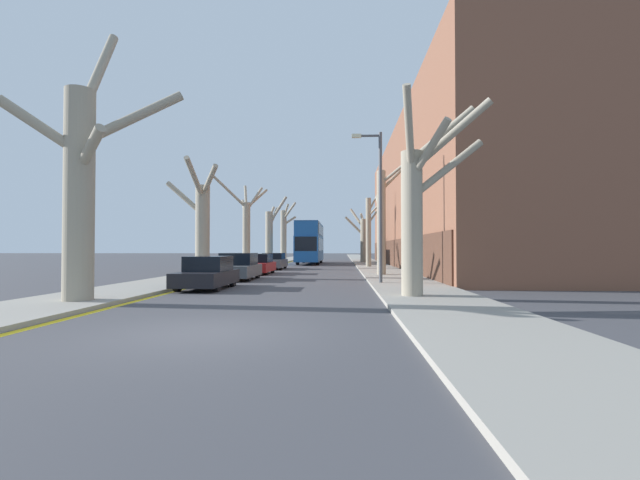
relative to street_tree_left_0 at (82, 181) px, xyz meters
name	(u,v)px	position (x,y,z in m)	size (l,w,h in m)	color
ground_plane	(205,332)	(5.16, -4.14, -3.73)	(300.00, 300.00, 0.00)	#424247
sidewalk_left	(281,261)	(-0.49, 45.86, -3.67)	(3.32, 120.00, 0.12)	gray
sidewalk_right	(364,261)	(10.82, 45.86, -3.67)	(3.32, 120.00, 0.12)	gray
building_facade_right	(449,199)	(17.46, 26.30, 2.40)	(10.08, 42.84, 12.29)	brown
kerb_line_stripe	(295,261)	(1.35, 45.86, -3.73)	(0.24, 120.00, 0.01)	yellow
street_tree_left_0	(82,181)	(0.00, 0.00, 0.00)	(4.63, 3.11, 9.02)	gray
street_tree_left_1	(201,224)	(-0.08, 11.25, -0.68)	(3.59, 3.13, 6.44)	gray
street_tree_left_2	(246,226)	(-0.04, 22.33, -0.18)	(3.71, 4.69, 7.52)	gray
street_tree_left_3	(270,234)	(0.00, 33.62, -0.42)	(2.55, 2.86, 7.32)	gray
street_tree_left_4	(284,233)	(-0.02, 45.01, 0.05)	(2.39, 2.56, 7.81)	gray
street_tree_right_0	(418,205)	(10.39, 1.66, -0.62)	(2.92, 2.15, 6.61)	gray
street_tree_right_1	(383,216)	(10.37, 13.52, -0.08)	(2.74, 2.96, 7.72)	gray
street_tree_right_2	(369,230)	(10.25, 25.05, -0.39)	(1.67, 1.31, 7.13)	gray
street_tree_right_3	(363,237)	(10.30, 37.63, -0.69)	(3.17, 2.06, 6.51)	gray
double_decker_bus	(310,241)	(4.32, 34.78, -1.20)	(2.44, 11.81, 4.48)	#19519E
parked_car_0	(207,273)	(2.26, 5.07, -3.09)	(1.78, 3.98, 1.35)	black
parked_car_1	(238,267)	(2.26, 10.33, -3.06)	(1.89, 4.00, 1.44)	#4C5156
parked_car_2	(258,264)	(2.26, 15.59, -3.10)	(1.86, 4.10, 1.34)	maroon
parked_car_3	(274,261)	(2.26, 22.22, -3.10)	(1.78, 4.40, 1.33)	#4C5156
lamp_post	(378,199)	(9.54, 7.19, 0.24)	(1.40, 0.20, 7.05)	#4C4F54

